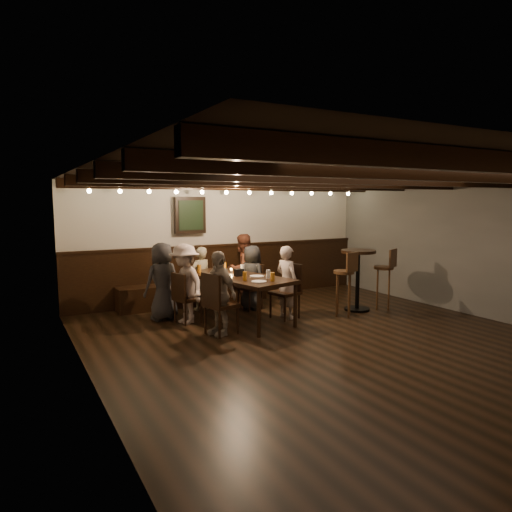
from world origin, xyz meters
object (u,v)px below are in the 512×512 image
person_bench_right (242,269)px  bar_stool_right (383,287)px  chair_left_near (187,307)px  chair_right_near (251,296)px  person_left_near (185,284)px  person_left_far (219,293)px  bar_stool_left (344,292)px  person_bench_left (163,281)px  person_right_far (287,282)px  dining_table (237,279)px  person_right_near (252,277)px  person_bench_centre (201,278)px  chair_right_far (286,302)px  high_top_table (358,271)px  chair_left_far (220,315)px

person_bench_right → bar_stool_right: bearing=128.0°
chair_left_near → chair_right_near: size_ratio=1.00×
person_left_near → person_left_far: (0.21, -0.87, -0.02)m
bar_stool_left → bar_stool_right: bearing=-11.8°
bar_stool_left → person_bench_left: bearing=140.9°
person_left_far → person_right_far: size_ratio=1.02×
person_right_far → person_bench_right: bearing=-6.3°
dining_table → person_right_near: person_right_near is taller
person_left_near → person_right_near: 1.50m
person_bench_centre → person_left_far: person_left_far is taller
chair_right_near → chair_right_far: bearing=-179.9°
person_right_near → high_top_table: (1.66, -1.05, 0.14)m
bar_stool_right → person_right_far: bearing=146.6°
chair_right_far → person_right_far: person_right_far is taller
person_left_near → person_right_near: bearing=90.0°
chair_left_near → person_bench_right: person_bench_right is taller
chair_left_far → person_bench_right: person_bench_right is taller
person_right_far → person_left_near: bearing=59.0°
dining_table → chair_left_far: size_ratio=2.33×
person_bench_centre → person_left_far: 1.68m
chair_right_far → person_bench_centre: 1.69m
chair_left_far → person_right_far: 1.51m
person_bench_centre → dining_table: bearing=90.0°
dining_table → chair_left_near: 0.96m
chair_left_near → bar_stool_left: size_ratio=0.74×
person_bench_left → person_bench_right: size_ratio=0.96×
chair_right_near → person_right_near: person_right_near is taller
chair_left_near → person_left_near: bearing=-90.0°
person_bench_left → person_left_near: size_ratio=1.00×
person_bench_centre → bar_stool_left: size_ratio=1.03×
dining_table → person_bench_right: person_bench_right is taller
person_right_far → high_top_table: 1.46m
chair_left_far → high_top_table: (2.87, 0.17, 0.45)m
chair_left_near → person_bench_centre: person_bench_centre is taller
chair_left_near → chair_right_near: chair_left_near is taller
person_bench_left → bar_stool_right: bearing=148.4°
person_right_far → chair_left_near: bearing=58.5°
chair_left_far → bar_stool_right: bar_stool_right is taller
chair_right_far → person_right_near: 0.95m
dining_table → person_left_near: size_ratio=1.67×
dining_table → person_bench_right: size_ratio=1.60×
person_right_near → chair_right_near: bearing=90.0°
person_left_near → person_right_far: (1.67, -0.52, -0.03)m
person_bench_left → person_left_far: bearing=96.3°
high_top_table → chair_left_far: bearing=-176.5°
chair_left_near → bar_stool_left: 2.75m
chair_right_near → bar_stool_left: bearing=-150.0°
person_bench_left → person_right_near: 1.71m
chair_left_far → chair_left_near: bearing=179.9°
chair_left_far → bar_stool_right: size_ratio=0.83×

